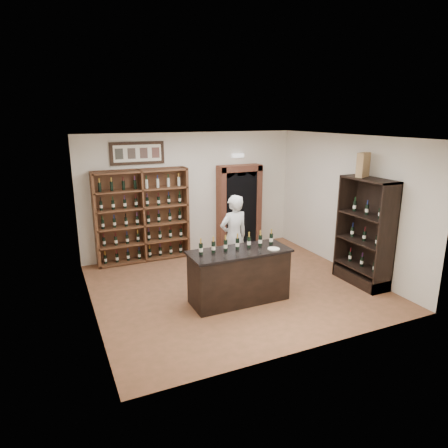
# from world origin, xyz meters

# --- Properties ---
(floor) EXTENTS (5.50, 5.50, 0.00)m
(floor) POSITION_xyz_m (0.00, 0.00, 0.00)
(floor) COLOR brown
(floor) RESTS_ON ground
(ceiling) EXTENTS (5.50, 5.50, 0.00)m
(ceiling) POSITION_xyz_m (0.00, 0.00, 3.00)
(ceiling) COLOR white
(ceiling) RESTS_ON wall_back
(wall_back) EXTENTS (5.50, 0.04, 3.00)m
(wall_back) POSITION_xyz_m (0.00, 2.50, 1.50)
(wall_back) COLOR silver
(wall_back) RESTS_ON ground
(wall_left) EXTENTS (0.04, 5.00, 3.00)m
(wall_left) POSITION_xyz_m (-2.75, 0.00, 1.50)
(wall_left) COLOR silver
(wall_left) RESTS_ON ground
(wall_right) EXTENTS (0.04, 5.00, 3.00)m
(wall_right) POSITION_xyz_m (2.75, 0.00, 1.50)
(wall_right) COLOR silver
(wall_right) RESTS_ON ground
(wine_shelf) EXTENTS (2.20, 0.38, 2.20)m
(wine_shelf) POSITION_xyz_m (-1.30, 2.33, 1.10)
(wine_shelf) COLOR brown
(wine_shelf) RESTS_ON ground
(framed_picture) EXTENTS (1.25, 0.04, 0.52)m
(framed_picture) POSITION_xyz_m (-1.30, 2.47, 2.55)
(framed_picture) COLOR black
(framed_picture) RESTS_ON wall_back
(arched_doorway) EXTENTS (1.17, 0.35, 2.17)m
(arched_doorway) POSITION_xyz_m (1.25, 2.33, 1.14)
(arched_doorway) COLOR black
(arched_doorway) RESTS_ON ground
(emergency_light) EXTENTS (0.30, 0.10, 0.10)m
(emergency_light) POSITION_xyz_m (1.25, 2.42, 2.40)
(emergency_light) COLOR white
(emergency_light) RESTS_ON wall_back
(tasting_counter) EXTENTS (1.88, 0.78, 1.00)m
(tasting_counter) POSITION_xyz_m (-0.20, -0.60, 0.49)
(tasting_counter) COLOR black
(tasting_counter) RESTS_ON ground
(counter_bottle_0) EXTENTS (0.07, 0.07, 0.30)m
(counter_bottle_0) POSITION_xyz_m (-0.92, -0.52, 1.11)
(counter_bottle_0) COLOR black
(counter_bottle_0) RESTS_ON tasting_counter
(counter_bottle_1) EXTENTS (0.07, 0.07, 0.30)m
(counter_bottle_1) POSITION_xyz_m (-0.68, -0.52, 1.11)
(counter_bottle_1) COLOR black
(counter_bottle_1) RESTS_ON tasting_counter
(counter_bottle_2) EXTENTS (0.07, 0.07, 0.30)m
(counter_bottle_2) POSITION_xyz_m (-0.44, -0.52, 1.11)
(counter_bottle_2) COLOR black
(counter_bottle_2) RESTS_ON tasting_counter
(counter_bottle_3) EXTENTS (0.07, 0.07, 0.30)m
(counter_bottle_3) POSITION_xyz_m (-0.20, -0.52, 1.11)
(counter_bottle_3) COLOR black
(counter_bottle_3) RESTS_ON tasting_counter
(counter_bottle_4) EXTENTS (0.07, 0.07, 0.30)m
(counter_bottle_4) POSITION_xyz_m (0.04, -0.52, 1.11)
(counter_bottle_4) COLOR black
(counter_bottle_4) RESTS_ON tasting_counter
(counter_bottle_5) EXTENTS (0.07, 0.07, 0.30)m
(counter_bottle_5) POSITION_xyz_m (0.28, -0.52, 1.11)
(counter_bottle_5) COLOR black
(counter_bottle_5) RESTS_ON tasting_counter
(counter_bottle_6) EXTENTS (0.07, 0.07, 0.30)m
(counter_bottle_6) POSITION_xyz_m (0.52, -0.52, 1.11)
(counter_bottle_6) COLOR black
(counter_bottle_6) RESTS_ON tasting_counter
(side_cabinet) EXTENTS (0.48, 1.20, 2.20)m
(side_cabinet) POSITION_xyz_m (2.52, -0.90, 0.75)
(side_cabinet) COLOR black
(side_cabinet) RESTS_ON ground
(shopkeeper) EXTENTS (0.71, 0.51, 1.81)m
(shopkeeper) POSITION_xyz_m (0.20, 0.47, 0.90)
(shopkeeper) COLOR silver
(shopkeeper) RESTS_ON ground
(plate) EXTENTS (0.22, 0.22, 0.02)m
(plate) POSITION_xyz_m (0.40, -0.81, 1.01)
(plate) COLOR white
(plate) RESTS_ON tasting_counter
(wine_crate) EXTENTS (0.37, 0.26, 0.48)m
(wine_crate) POSITION_xyz_m (2.48, -0.70, 2.44)
(wine_crate) COLOR #A37A56
(wine_crate) RESTS_ON side_cabinet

